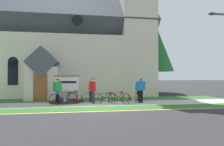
{
  "coord_description": "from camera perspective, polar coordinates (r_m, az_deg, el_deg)",
  "views": [
    {
      "loc": [
        -0.86,
        -10.59,
        1.84
      ],
      "look_at": [
        1.25,
        3.2,
        2.1
      ],
      "focal_mm": 29.66,
      "sensor_mm": 36.0,
      "label": 1
    }
  ],
  "objects": [
    {
      "name": "bicycle_yellow",
      "position": [
        12.68,
        -2.04,
        -7.77
      ],
      "size": [
        1.73,
        0.33,
        0.78
      ],
      "color": "black",
      "rests_on": "ground"
    },
    {
      "name": "cyclist_in_white_jersey",
      "position": [
        12.69,
        -5.84,
        -4.78
      ],
      "size": [
        0.35,
        0.72,
        1.72
      ],
      "color": "#2D2D33",
      "rests_on": "ground"
    },
    {
      "name": "roadside_conifer",
      "position": [
        22.0,
        13.65,
        7.12
      ],
      "size": [
        3.75,
        3.75,
        7.51
      ],
      "color": "#4C3823",
      "rests_on": "ground"
    },
    {
      "name": "cyclist_in_green_jersey",
      "position": [
        12.89,
        -16.48,
        -4.75
      ],
      "size": [
        0.53,
        0.54,
        1.7
      ],
      "color": "black",
      "rests_on": "ground"
    },
    {
      "name": "church_sign",
      "position": [
        13.95,
        -13.7,
        -3.37
      ],
      "size": [
        1.79,
        0.18,
        1.93
      ],
      "color": "#7F6047",
      "rests_on": "ground"
    },
    {
      "name": "bicycle_white",
      "position": [
        12.73,
        6.36,
        -7.7
      ],
      "size": [
        1.61,
        0.68,
        0.78
      ],
      "color": "black",
      "rests_on": "ground"
    },
    {
      "name": "bicycle_green",
      "position": [
        12.55,
        -14.72,
        -7.67
      ],
      "size": [
        1.77,
        0.47,
        0.84
      ],
      "color": "black",
      "rests_on": "ground"
    },
    {
      "name": "ground",
      "position": [
        14.73,
        -5.35,
        -8.24
      ],
      "size": [
        140.0,
        140.0,
        0.0
      ],
      "primitive_type": "plane",
      "color": "#2B2B2D"
    },
    {
      "name": "bicycle_black",
      "position": [
        13.37,
        -9.95,
        -7.31
      ],
      "size": [
        1.7,
        0.48,
        0.81
      ],
      "color": "black",
      "rests_on": "ground"
    },
    {
      "name": "flower_bed",
      "position": [
        13.7,
        -13.93,
        -8.44
      ],
      "size": [
        2.36,
        2.36,
        0.34
      ],
      "color": "#382319",
      "rests_on": "ground"
    },
    {
      "name": "sidewalk_slab",
      "position": [
        12.61,
        -11.31,
        -9.42
      ],
      "size": [
        32.0,
        2.26,
        0.01
      ],
      "primitive_type": "cube",
      "color": "#B7B5AD",
      "rests_on": "ground"
    },
    {
      "name": "curb_paint_stripe",
      "position": [
        9.92,
        -12.04,
        -11.71
      ],
      "size": [
        28.0,
        0.16,
        0.01
      ],
      "primitive_type": "cube",
      "color": "yellow",
      "rests_on": "ground"
    },
    {
      "name": "bicycle_silver",
      "position": [
        13.41,
        1.69,
        -7.39
      ],
      "size": [
        1.69,
        0.28,
        0.76
      ],
      "color": "black",
      "rests_on": "ground"
    },
    {
      "name": "church_lawn",
      "position": [
        14.92,
        -10.9,
        -8.11
      ],
      "size": [
        24.0,
        2.42,
        0.01
      ],
      "primitive_type": "cube",
      "color": "#2D6628",
      "rests_on": "ground"
    },
    {
      "name": "cyclist_in_yellow_jersey",
      "position": [
        13.39,
        -6.68,
        -4.93
      ],
      "size": [
        0.3,
        0.64,
        1.61
      ],
      "color": "#2D2D33",
      "rests_on": "ground"
    },
    {
      "name": "cyclist_in_orange_jersey",
      "position": [
        13.98,
        8.28,
        -4.76
      ],
      "size": [
        0.6,
        0.43,
        1.61
      ],
      "color": "black",
      "rests_on": "ground"
    },
    {
      "name": "church_building",
      "position": [
        20.67,
        -8.95,
        7.72
      ],
      "size": [
        15.1,
        11.25,
        13.44
      ],
      "color": "beige",
      "rests_on": "ground"
    },
    {
      "name": "cyclist_in_red_jersey",
      "position": [
        13.13,
        8.84,
        -4.59
      ],
      "size": [
        0.68,
        0.32,
        1.74
      ],
      "color": "black",
      "rests_on": "ground"
    },
    {
      "name": "grass_verge",
      "position": [
        10.78,
        -11.76,
        -10.85
      ],
      "size": [
        32.0,
        1.44,
        0.01
      ],
      "primitive_type": "cube",
      "color": "#2D6628",
      "rests_on": "ground"
    }
  ]
}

